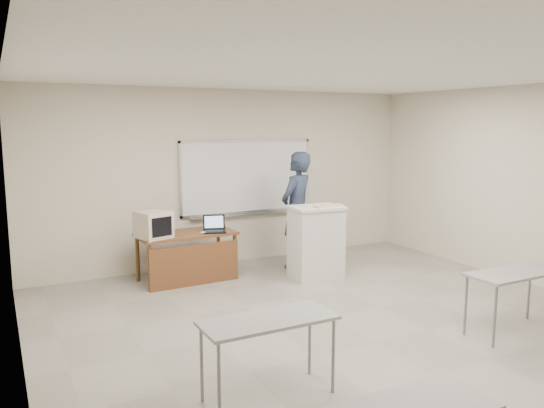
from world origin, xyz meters
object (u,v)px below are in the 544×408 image
mouse (203,233)px  presenter (297,210)px  whiteboard (247,178)px  instructor_desk (189,247)px  podium (316,242)px  laptop (213,228)px  keyboard (329,206)px  crt_monitor (153,225)px

mouse → presenter: (1.70, 0.08, 0.21)m
whiteboard → instructor_desk: (-1.36, -0.78, -0.93)m
podium → laptop: podium is taller
podium → keyboard: 0.61m
laptop → mouse: (-0.20, -0.08, -0.04)m
whiteboard → crt_monitor: size_ratio=5.17×
laptop → podium: bearing=-6.8°
laptop → mouse: bearing=-141.0°
laptop → presenter: (1.50, -0.00, 0.17)m
crt_monitor → laptop: 0.96m
whiteboard → keyboard: size_ratio=5.06×
presenter → mouse: bearing=-26.6°
podium → mouse: podium is taller
podium → crt_monitor: bearing=168.9°
presenter → crt_monitor: bearing=-29.2°
laptop → keyboard: 1.83m
podium → laptop: 1.63m
keyboard → presenter: presenter is taller
laptop → mouse: laptop is taller
crt_monitor → presenter: bearing=-16.4°
instructor_desk → podium: (1.86, -0.69, 0.02)m
crt_monitor → presenter: presenter is taller
podium → mouse: (-1.66, 0.60, 0.20)m
whiteboard → podium: size_ratio=2.18×
mouse → whiteboard: bearing=58.8°
mouse → presenter: 1.72m
whiteboard → crt_monitor: whiteboard is taller
keyboard → instructor_desk: bearing=155.8°
podium → presenter: (0.04, 0.68, 0.41)m
mouse → presenter: bearing=24.6°
instructor_desk → crt_monitor: (-0.55, -0.01, 0.39)m
crt_monitor → mouse: size_ratio=5.02×
instructor_desk → laptop: size_ratio=4.36×
whiteboard → presenter: 1.08m
whiteboard → mouse: bearing=-143.3°
whiteboard → keyboard: 1.75m
presenter → podium: bearing=57.3°
crt_monitor → keyboard: 2.69m
instructor_desk → laptop: laptop is taller
whiteboard → presenter: whiteboard is taller
whiteboard → keyboard: bearing=-67.7°
whiteboard → crt_monitor: bearing=-157.5°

